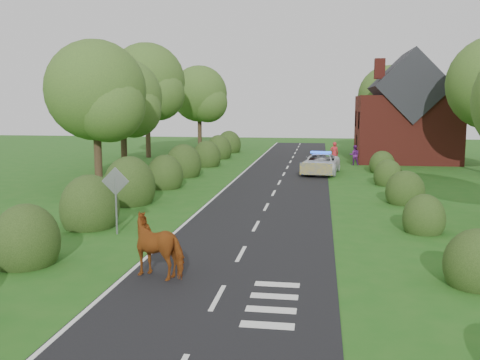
% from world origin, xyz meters
% --- Properties ---
extents(ground, '(120.00, 120.00, 0.00)m').
position_xyz_m(ground, '(0.00, 0.00, 0.00)').
color(ground, '#1F5A17').
extents(road, '(6.00, 70.00, 0.02)m').
position_xyz_m(road, '(0.00, 15.00, 0.01)').
color(road, black).
rests_on(road, ground).
extents(road_markings, '(4.96, 70.00, 0.01)m').
position_xyz_m(road_markings, '(-1.60, 12.93, 0.03)').
color(road_markings, white).
rests_on(road_markings, road).
extents(hedgerow_left, '(2.75, 50.41, 3.00)m').
position_xyz_m(hedgerow_left, '(-6.51, 11.69, 0.75)').
color(hedgerow_left, '#1F3613').
rests_on(hedgerow_left, ground).
extents(hedgerow_right, '(2.10, 45.78, 2.10)m').
position_xyz_m(hedgerow_right, '(6.60, 11.21, 0.55)').
color(hedgerow_right, '#1F3613').
rests_on(hedgerow_right, ground).
extents(tree_left_a, '(5.74, 5.60, 8.38)m').
position_xyz_m(tree_left_a, '(-9.75, 11.86, 5.34)').
color(tree_left_a, '#332316').
rests_on(tree_left_a, ground).
extents(tree_left_b, '(5.74, 5.60, 8.07)m').
position_xyz_m(tree_left_b, '(-11.25, 19.86, 5.04)').
color(tree_left_b, '#332316').
rests_on(tree_left_b, ground).
extents(tree_left_c, '(6.97, 6.80, 10.22)m').
position_xyz_m(tree_left_c, '(-12.70, 29.83, 6.53)').
color(tree_left_c, '#332316').
rests_on(tree_left_c, ground).
extents(tree_left_d, '(6.15, 6.00, 8.89)m').
position_xyz_m(tree_left_d, '(-10.23, 39.85, 5.64)').
color(tree_left_d, '#332316').
rests_on(tree_left_d, ground).
extents(tree_right_c, '(6.15, 6.00, 8.58)m').
position_xyz_m(tree_right_c, '(9.27, 37.85, 5.34)').
color(tree_right_c, '#332316').
rests_on(tree_right_c, ground).
extents(road_sign, '(1.06, 0.08, 2.53)m').
position_xyz_m(road_sign, '(-5.00, 2.00, 1.65)').
color(road_sign, gray).
rests_on(road_sign, ground).
extents(house, '(8.00, 7.40, 9.17)m').
position_xyz_m(house, '(9.49, 30.00, 3.79)').
color(house, maroon).
rests_on(house, ground).
extents(cow, '(2.28, 1.57, 1.48)m').
position_xyz_m(cow, '(-1.95, -2.41, 0.74)').
color(cow, brown).
rests_on(cow, ground).
extents(police_van, '(2.91, 5.37, 1.56)m').
position_xyz_m(police_van, '(2.50, 20.73, 0.71)').
color(police_van, white).
rests_on(police_van, ground).
extents(pedestrian_red, '(0.68, 0.46, 1.82)m').
position_xyz_m(pedestrian_red, '(3.56, 26.50, 0.91)').
color(pedestrian_red, red).
rests_on(pedestrian_red, ground).
extents(pedestrian_purple, '(0.79, 0.62, 1.59)m').
position_xyz_m(pedestrian_purple, '(5.15, 26.45, 0.79)').
color(pedestrian_purple, '#611C72').
rests_on(pedestrian_purple, ground).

